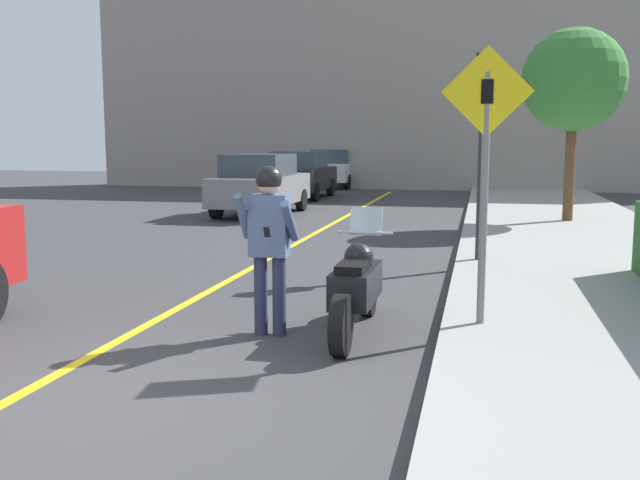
% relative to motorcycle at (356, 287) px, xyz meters
% --- Properties ---
extents(ground_plane, '(80.00, 80.00, 0.00)m').
position_rel_motorcycle_xyz_m(ground_plane, '(-1.71, -2.54, -0.50)').
color(ground_plane, '#38383A').
extents(sidewalk_curb, '(4.40, 44.00, 0.14)m').
position_rel_motorcycle_xyz_m(sidewalk_curb, '(3.09, 1.46, -0.42)').
color(sidewalk_curb, gray).
rests_on(sidewalk_curb, ground).
extents(road_center_line, '(0.12, 36.00, 0.01)m').
position_rel_motorcycle_xyz_m(road_center_line, '(-2.31, 3.46, -0.49)').
color(road_center_line, yellow).
rests_on(road_center_line, ground).
extents(building_backdrop, '(28.00, 1.20, 9.51)m').
position_rel_motorcycle_xyz_m(building_backdrop, '(-1.71, 23.46, 4.26)').
color(building_backdrop, gray).
rests_on(building_backdrop, ground).
extents(motorcycle, '(0.62, 2.24, 1.28)m').
position_rel_motorcycle_xyz_m(motorcycle, '(0.00, 0.00, 0.00)').
color(motorcycle, black).
rests_on(motorcycle, ground).
extents(person_biker, '(0.59, 0.48, 1.77)m').
position_rel_motorcycle_xyz_m(person_biker, '(-0.87, -0.27, 0.60)').
color(person_biker, '#282D4C').
rests_on(person_biker, ground).
extents(crossing_sign, '(0.91, 0.08, 2.82)m').
position_rel_motorcycle_xyz_m(crossing_sign, '(1.28, 0.15, 1.34)').
color(crossing_sign, slate).
rests_on(crossing_sign, sidewalk_curb).
extents(traffic_light, '(0.26, 0.30, 3.22)m').
position_rel_motorcycle_xyz_m(traffic_light, '(1.25, 4.29, 1.91)').
color(traffic_light, '#2D2D30').
rests_on(traffic_light, sidewalk_curb).
extents(street_tree, '(2.40, 2.40, 4.50)m').
position_rel_motorcycle_xyz_m(street_tree, '(3.29, 10.60, 2.93)').
color(street_tree, brown).
rests_on(street_tree, sidewalk_curb).
extents(parked_car_grey, '(1.88, 4.20, 1.68)m').
position_rel_motorcycle_xyz_m(parked_car_grey, '(-4.72, 11.65, 0.36)').
color(parked_car_grey, black).
rests_on(parked_car_grey, ground).
extents(parked_car_black, '(1.88, 4.20, 1.68)m').
position_rel_motorcycle_xyz_m(parked_car_black, '(-5.08, 17.57, 0.36)').
color(parked_car_black, black).
rests_on(parked_car_black, ground).
extents(parked_car_white, '(1.88, 4.20, 1.68)m').
position_rel_motorcycle_xyz_m(parked_car_white, '(-5.13, 23.80, 0.36)').
color(parked_car_white, black).
rests_on(parked_car_white, ground).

